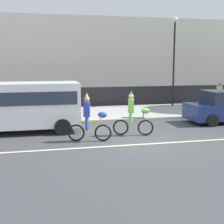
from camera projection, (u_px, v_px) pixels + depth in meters
name	position (u px, v px, depth m)	size (l,w,h in m)	color
ground_plane	(135.00, 141.00, 12.21)	(80.00, 80.00, 0.00)	#424244
road_centre_line	(139.00, 144.00, 11.72)	(36.00, 0.14, 0.01)	beige
sidewalk_curb	(103.00, 113.00, 18.45)	(60.00, 5.00, 0.15)	#ADAAA3
fence_line	(95.00, 97.00, 21.14)	(40.00, 0.08, 1.40)	black
building_backdrop	(98.00, 59.00, 29.39)	(28.00, 8.00, 6.76)	beige
parade_cyclist_cobalt	(90.00, 120.00, 12.10)	(1.69, 0.58, 1.92)	black
parade_cyclist_lime	(134.00, 116.00, 13.10)	(1.67, 0.62, 1.92)	black
parked_van_white	(23.00, 103.00, 13.65)	(5.00, 2.22, 2.18)	white
street_lamp_post	(174.00, 48.00, 20.68)	(0.36, 0.36, 5.86)	black
pedestrian_onlooker	(219.00, 94.00, 20.54)	(0.32, 0.20, 1.62)	#33333D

